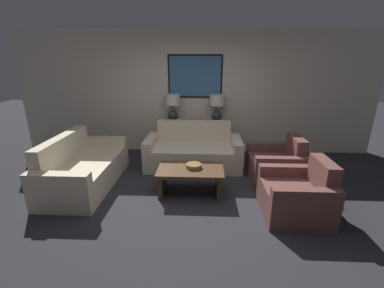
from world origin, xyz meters
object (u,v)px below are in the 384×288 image
table_lamp_right (217,105)px  armchair_near_back_wall (277,166)px  armchair_near_camera (297,196)px  coffee_table (190,175)px  table_lamp_left (173,105)px  couch_by_side (84,169)px  decorative_bowl (194,166)px  console_table (195,138)px  couch_by_back_wall (193,152)px

table_lamp_right → armchair_near_back_wall: table_lamp_right is taller
armchair_near_camera → coffee_table: bearing=160.7°
table_lamp_left → couch_by_side: table_lamp_left is taller
decorative_bowl → armchair_near_back_wall: armchair_near_back_wall is taller
coffee_table → console_table: bearing=89.9°
table_lamp_right → couch_by_back_wall: 1.17m
console_table → table_lamp_left: table_lamp_left is taller
console_table → couch_by_back_wall: size_ratio=0.78×
console_table → armchair_near_back_wall: size_ratio=1.68×
couch_by_side → armchair_near_back_wall: (3.32, 0.32, -0.01)m
table_lamp_right → couch_by_back_wall: table_lamp_right is taller
couch_by_back_wall → coffee_table: size_ratio=1.81×
couch_by_back_wall → couch_by_side: size_ratio=1.00×
couch_by_back_wall → decorative_bowl: couch_by_back_wall is taller
couch_by_side → armchair_near_camera: bearing=-12.5°
couch_by_back_wall → decorative_bowl: (0.05, -1.10, 0.17)m
table_lamp_right → coffee_table: bearing=-105.0°
coffee_table → decorative_bowl: (0.05, 0.03, 0.15)m
couch_by_side → decorative_bowl: couch_by_side is taller
console_table → couch_by_side: size_ratio=0.78×
console_table → table_lamp_right: table_lamp_right is taller
couch_by_side → console_table: bearing=41.1°
coffee_table → decorative_bowl: 0.16m
console_table → couch_by_side: 2.43m
table_lamp_right → couch_by_back_wall: size_ratio=0.32×
decorative_bowl → armchair_near_back_wall: (1.45, 0.50, -0.18)m
table_lamp_left → coffee_table: size_ratio=0.58×
console_table → table_lamp_right: 0.88m
table_lamp_left → table_lamp_right: 0.96m
table_lamp_right → console_table: bearing=180.0°
console_table → armchair_near_back_wall: 1.97m
coffee_table → decorative_bowl: bearing=29.9°
couch_by_back_wall → armchair_near_back_wall: size_ratio=2.16×
couch_by_back_wall → decorative_bowl: 1.11m
console_table → armchair_near_camera: (1.49, -2.33, -0.10)m
console_table → decorative_bowl: bearing=-88.5°
table_lamp_left → couch_by_back_wall: size_ratio=0.32×
decorative_bowl → armchair_near_back_wall: 1.54m
console_table → armchair_near_camera: 2.77m
table_lamp_right → decorative_bowl: (-0.43, -1.77, -0.66)m
table_lamp_left → armchair_near_camera: bearing=-49.8°
console_table → couch_by_back_wall: (0.00, -0.67, -0.09)m
table_lamp_right → coffee_table: 2.04m
table_lamp_left → couch_by_back_wall: (0.48, -0.67, -0.83)m
table_lamp_right → couch_by_side: (-2.31, -1.59, -0.83)m
table_lamp_right → decorative_bowl: size_ratio=2.44×
couch_by_back_wall → coffee_table: couch_by_back_wall is taller
console_table → table_lamp_right: (0.48, 0.00, 0.74)m
console_table → coffee_table: console_table is taller
decorative_bowl → table_lamp_right: bearing=76.3°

